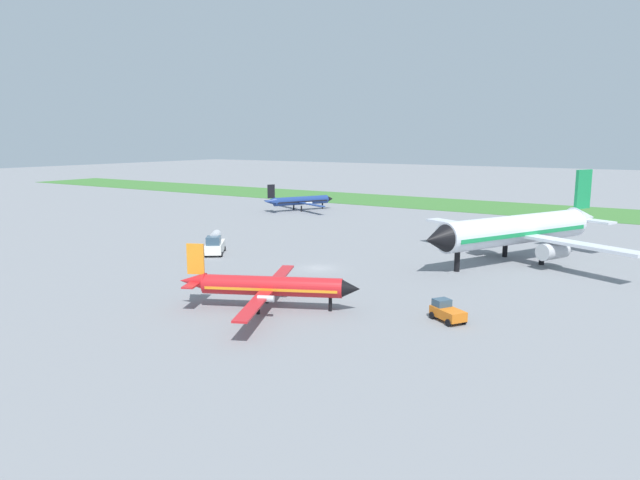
% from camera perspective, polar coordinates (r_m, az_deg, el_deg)
% --- Properties ---
extents(ground_plane, '(600.00, 600.00, 0.00)m').
position_cam_1_polar(ground_plane, '(78.37, -0.14, -2.79)').
color(ground_plane, gray).
extents(grass_taxiway_strip, '(360.00, 28.00, 0.08)m').
position_cam_1_polar(grass_taxiway_strip, '(153.54, 17.03, 3.06)').
color(grass_taxiway_strip, '#3D7533').
rests_on(grass_taxiway_strip, ground_plane).
extents(airplane_midfield_jet, '(33.30, 33.15, 12.59)m').
position_cam_1_polar(airplane_midfield_jet, '(86.50, 18.90, 0.94)').
color(airplane_midfield_jet, silver).
rests_on(airplane_midfield_jet, ground_plane).
extents(airplane_foreground_turboprop, '(17.81, 20.50, 6.60)m').
position_cam_1_polar(airplane_foreground_turboprop, '(59.76, -5.09, -4.48)').
color(airplane_foreground_turboprop, red).
rests_on(airplane_foreground_turboprop, ground_plane).
extents(airplane_taxiing_turboprop, '(20.27, 17.62, 6.59)m').
position_cam_1_polar(airplane_taxiing_turboprop, '(140.91, -2.00, 3.88)').
color(airplane_taxiing_turboprop, navy).
rests_on(airplane_taxiing_turboprop, ground_plane).
extents(fuel_truck_near_gate, '(5.80, 6.65, 3.29)m').
position_cam_1_polar(fuel_truck_near_gate, '(89.22, -10.24, -0.34)').
color(fuel_truck_near_gate, white).
rests_on(fuel_truck_near_gate, ground_plane).
extents(pushback_tug_midfield, '(4.01, 3.44, 1.95)m').
position_cam_1_polar(pushback_tug_midfield, '(57.31, 12.32, -6.87)').
color(pushback_tug_midfield, orange).
rests_on(pushback_tug_midfield, ground_plane).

